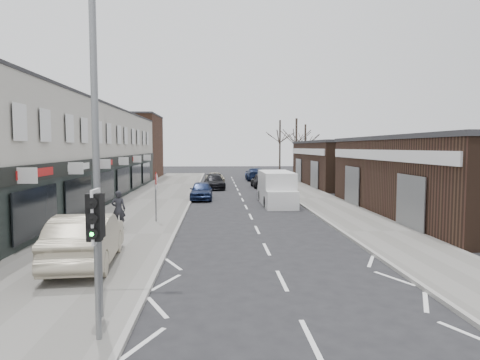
{
  "coord_description": "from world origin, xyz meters",
  "views": [
    {
      "loc": [
        -1.96,
        -10.65,
        4.06
      ],
      "look_at": [
        -0.94,
        8.21,
        2.6
      ],
      "focal_mm": 32.0,
      "sensor_mm": 36.0,
      "label": 1
    }
  ],
  "objects": [
    {
      "name": "right_unit_far",
      "position": [
        12.5,
        34.0,
        2.25
      ],
      "size": [
        10.0,
        16.0,
        4.5
      ],
      "primitive_type": "cube",
      "color": "#332117",
      "rests_on": "ground"
    },
    {
      "name": "tree_far_b",
      "position": [
        11.5,
        54.0,
        0.0
      ],
      "size": [
        3.6,
        3.6,
        7.5
      ],
      "primitive_type": null,
      "color": "#382D26",
      "rests_on": "ground"
    },
    {
      "name": "parked_car_left_b",
      "position": [
        -2.2,
        30.71,
        0.67
      ],
      "size": [
        2.19,
        4.76,
        1.35
      ],
      "primitive_type": "imported",
      "rotation": [
        0.0,
        0.0,
        0.07
      ],
      "color": "black",
      "rests_on": "ground"
    },
    {
      "name": "tree_far_c",
      "position": [
        8.5,
        60.0,
        0.0
      ],
      "size": [
        3.6,
        3.6,
        8.5
      ],
      "primitive_type": null,
      "color": "#382D26",
      "rests_on": "ground"
    },
    {
      "name": "pavement_right",
      "position": [
        5.75,
        22.0,
        0.06
      ],
      "size": [
        3.5,
        64.0,
        0.12
      ],
      "primitive_type": "cube",
      "color": "slate",
      "rests_on": "ground"
    },
    {
      "name": "warning_sign",
      "position": [
        -5.16,
        12.0,
        2.2
      ],
      "size": [
        0.12,
        0.8,
        2.7
      ],
      "color": "slate",
      "rests_on": "pavement_left"
    },
    {
      "name": "parked_car_left_a",
      "position": [
        -3.17,
        22.24,
        0.71
      ],
      "size": [
        1.68,
        4.15,
        1.41
      ],
      "primitive_type": "imported",
      "rotation": [
        0.0,
        0.0,
        -0.0
      ],
      "color": "#152042",
      "rests_on": "ground"
    },
    {
      "name": "pavement_left",
      "position": [
        -6.75,
        22.0,
        0.06
      ],
      "size": [
        5.5,
        64.0,
        0.12
      ],
      "primitive_type": "cube",
      "color": "slate",
      "rests_on": "ground"
    },
    {
      "name": "street_lamp",
      "position": [
        -4.53,
        -0.8,
        4.62
      ],
      "size": [
        2.23,
        0.22,
        8.0
      ],
      "color": "slate",
      "rests_on": "pavement_left"
    },
    {
      "name": "pedestrian",
      "position": [
        -6.74,
        10.18,
        1.04
      ],
      "size": [
        0.72,
        0.52,
        1.84
      ],
      "primitive_type": "imported",
      "rotation": [
        0.0,
        0.0,
        3.26
      ],
      "color": "black",
      "rests_on": "pavement_left"
    },
    {
      "name": "traffic_light",
      "position": [
        -4.4,
        -2.02,
        2.41
      ],
      "size": [
        0.28,
        0.6,
        3.1
      ],
      "color": "slate",
      "rests_on": "pavement_left"
    },
    {
      "name": "white_van",
      "position": [
        2.26,
        19.29,
        1.1
      ],
      "size": [
        2.13,
        5.98,
        2.33
      ],
      "rotation": [
        0.0,
        0.0,
        0.0
      ],
      "color": "white",
      "rests_on": "ground"
    },
    {
      "name": "parked_car_left_c",
      "position": [
        -2.2,
        36.6,
        0.62
      ],
      "size": [
        2.24,
        4.52,
        1.23
      ],
      "primitive_type": "imported",
      "rotation": [
        0.0,
        0.0,
        0.04
      ],
      "color": "#9D967E",
      "rests_on": "ground"
    },
    {
      "name": "sedan_on_pavement",
      "position": [
        -6.36,
        3.78,
        0.98
      ],
      "size": [
        2.29,
        5.37,
        1.72
      ],
      "primitive_type": "imported",
      "rotation": [
        0.0,
        0.0,
        3.23
      ],
      "color": "#ACA28A",
      "rests_on": "pavement_left"
    },
    {
      "name": "parked_car_right_c",
      "position": [
        2.66,
        41.24,
        0.76
      ],
      "size": [
        2.15,
        5.27,
        1.53
      ],
      "primitive_type": "imported",
      "rotation": [
        0.0,
        0.0,
        3.14
      ],
      "color": "#142041",
      "rests_on": "ground"
    },
    {
      "name": "parked_car_right_a",
      "position": [
        2.22,
        24.52,
        0.65
      ],
      "size": [
        1.42,
        3.95,
        1.29
      ],
      "primitive_type": "imported",
      "rotation": [
        0.0,
        0.0,
        3.13
      ],
      "color": "silver",
      "rests_on": "ground"
    },
    {
      "name": "ground",
      "position": [
        0.0,
        0.0,
        0.0
      ],
      "size": [
        160.0,
        160.0,
        0.0
      ],
      "primitive_type": "plane",
      "color": "black",
      "rests_on": "ground"
    },
    {
      "name": "tree_far_a",
      "position": [
        9.0,
        48.0,
        0.0
      ],
      "size": [
        3.6,
        3.6,
        8.0
      ],
      "primitive_type": null,
      "color": "#382D26",
      "rests_on": "ground"
    },
    {
      "name": "brick_block_far",
      "position": [
        -13.5,
        45.0,
        4.0
      ],
      "size": [
        8.0,
        10.0,
        8.0
      ],
      "primitive_type": "cube",
      "color": "#4D2F21",
      "rests_on": "ground"
    },
    {
      "name": "right_unit_near",
      "position": [
        12.5,
        14.0,
        2.25
      ],
      "size": [
        10.0,
        18.0,
        4.5
      ],
      "primitive_type": "cube",
      "color": "#332117",
      "rests_on": "ground"
    },
    {
      "name": "parked_car_right_b",
      "position": [
        2.47,
        31.89,
        0.73
      ],
      "size": [
        1.95,
        4.39,
        1.47
      ],
      "primitive_type": "imported",
      "rotation": [
        0.0,
        0.0,
        3.19
      ],
      "color": "black",
      "rests_on": "ground"
    },
    {
      "name": "shop_terrace_left",
      "position": [
        -13.5,
        19.5,
        3.55
      ],
      "size": [
        8.0,
        41.0,
        7.1
      ],
      "primitive_type": "cube",
      "color": "#B9B4A8",
      "rests_on": "ground"
    }
  ]
}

